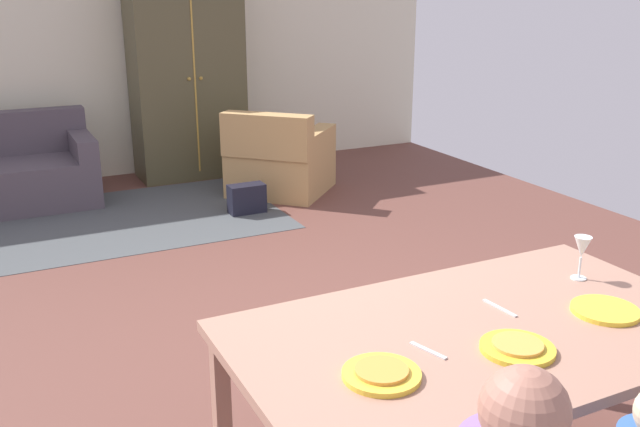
% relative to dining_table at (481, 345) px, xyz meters
% --- Properties ---
extents(ground_plane, '(7.14, 6.79, 0.02)m').
position_rel_dining_table_xyz_m(ground_plane, '(-0.09, 2.30, -0.70)').
color(ground_plane, brown).
extents(back_wall, '(7.14, 0.10, 2.70)m').
position_rel_dining_table_xyz_m(back_wall, '(-0.09, 5.75, 0.66)').
color(back_wall, beige).
rests_on(back_wall, ground_plane).
extents(dining_table, '(1.79, 1.03, 0.76)m').
position_rel_dining_table_xyz_m(dining_table, '(0.00, 0.00, 0.00)').
color(dining_table, '#A47662').
rests_on(dining_table, ground_plane).
extents(plate_near_man, '(0.25, 0.25, 0.02)m').
position_rel_dining_table_xyz_m(plate_near_man, '(-0.49, -0.12, 0.08)').
color(plate_near_man, yellow).
rests_on(plate_near_man, dining_table).
extents(pizza_near_man, '(0.17, 0.17, 0.01)m').
position_rel_dining_table_xyz_m(pizza_near_man, '(-0.49, -0.12, 0.09)').
color(pizza_near_man, gold).
rests_on(pizza_near_man, plate_near_man).
extents(plate_near_child, '(0.25, 0.25, 0.02)m').
position_rel_dining_table_xyz_m(plate_near_child, '(0.00, -0.18, 0.08)').
color(plate_near_child, gold).
rests_on(plate_near_child, dining_table).
extents(pizza_near_child, '(0.17, 0.17, 0.01)m').
position_rel_dining_table_xyz_m(pizza_near_child, '(0.00, -0.18, 0.09)').
color(pizza_near_child, gold).
rests_on(pizza_near_child, plate_near_child).
extents(plate_near_woman, '(0.25, 0.25, 0.02)m').
position_rel_dining_table_xyz_m(plate_near_woman, '(0.49, -0.10, 0.08)').
color(plate_near_woman, yellow).
rests_on(plate_near_woman, dining_table).
extents(wine_glass, '(0.07, 0.07, 0.19)m').
position_rel_dining_table_xyz_m(wine_glass, '(0.65, 0.18, 0.20)').
color(wine_glass, silver).
rests_on(wine_glass, dining_table).
extents(fork, '(0.06, 0.15, 0.01)m').
position_rel_dining_table_xyz_m(fork, '(-0.27, -0.05, 0.07)').
color(fork, silver).
rests_on(fork, dining_table).
extents(knife, '(0.03, 0.17, 0.01)m').
position_rel_dining_table_xyz_m(knife, '(0.16, 0.10, 0.07)').
color(knife, silver).
rests_on(knife, dining_table).
extents(area_rug, '(2.60, 1.80, 0.01)m').
position_rel_dining_table_xyz_m(area_rug, '(-0.47, 4.15, -0.69)').
color(area_rug, '#45494B').
rests_on(area_rug, ground_plane).
extents(armchair, '(1.21, 1.21, 0.82)m').
position_rel_dining_table_xyz_m(armchair, '(1.05, 4.31, -0.37)').
color(armchair, tan).
rests_on(armchair, ground_plane).
extents(armoire, '(1.10, 0.59, 2.10)m').
position_rel_dining_table_xyz_m(armoire, '(0.48, 5.36, 0.36)').
color(armoire, '#4E482F').
rests_on(armoire, ground_plane).
extents(handbag, '(0.32, 0.16, 0.26)m').
position_rel_dining_table_xyz_m(handbag, '(0.54, 3.85, -0.56)').
color(handbag, black).
rests_on(handbag, ground_plane).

